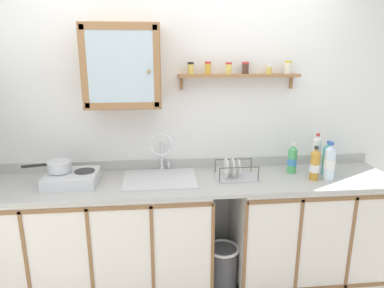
{
  "coord_description": "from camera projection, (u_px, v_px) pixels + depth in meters",
  "views": [
    {
      "loc": [
        -0.23,
        -2.12,
        1.9
      ],
      "look_at": [
        0.03,
        0.46,
        1.21
      ],
      "focal_mm": 31.62,
      "sensor_mm": 36.0,
      "label": 1
    }
  ],
  "objects": [
    {
      "name": "trash_bin",
      "position": [
        223.0,
        268.0,
        2.75
      ],
      "size": [
        0.26,
        0.26,
        0.41
      ],
      "color": "#4C4C51",
      "rests_on": "ground"
    },
    {
      "name": "bottle_detergent_teal_0",
      "position": [
        327.0,
        159.0,
        2.71
      ],
      "size": [
        0.08,
        0.08,
        0.28
      ],
      "color": "teal",
      "rests_on": "countertop"
    },
    {
      "name": "hot_plate_stove",
      "position": [
        72.0,
        178.0,
        2.54
      ],
      "size": [
        0.38,
        0.34,
        0.09
      ],
      "color": "silver",
      "rests_on": "countertop"
    },
    {
      "name": "saucepan",
      "position": [
        59.0,
        166.0,
        2.53
      ],
      "size": [
        0.34,
        0.18,
        0.08
      ],
      "color": "silver",
      "rests_on": "hot_plate_stove"
    },
    {
      "name": "bottle_water_clear_4",
      "position": [
        330.0,
        163.0,
        2.59
      ],
      "size": [
        0.08,
        0.08,
        0.3
      ],
      "color": "silver",
      "rests_on": "countertop"
    },
    {
      "name": "countertop",
      "position": [
        190.0,
        182.0,
        2.63
      ],
      "size": [
        3.22,
        0.63,
        0.03
      ],
      "primitive_type": "cube",
      "color": "#B2B2AD",
      "rests_on": "lower_cabinet_run"
    },
    {
      "name": "spice_shelf",
      "position": [
        239.0,
        74.0,
        2.68
      ],
      "size": [
        0.97,
        0.14,
        0.23
      ],
      "color": "#996B42"
    },
    {
      "name": "sink",
      "position": [
        160.0,
        180.0,
        2.65
      ],
      "size": [
        0.56,
        0.48,
        0.46
      ],
      "color": "silver",
      "rests_on": "countertop"
    },
    {
      "name": "backsplash",
      "position": [
        187.0,
        163.0,
        2.89
      ],
      "size": [
        3.22,
        0.02,
        0.08
      ],
      "primitive_type": "cube",
      "color": "#B2B2AD",
      "rests_on": "countertop"
    },
    {
      "name": "bottle_opaque_white_3",
      "position": [
        316.0,
        154.0,
        2.8
      ],
      "size": [
        0.07,
        0.07,
        0.32
      ],
      "color": "white",
      "rests_on": "countertop"
    },
    {
      "name": "back_wall",
      "position": [
        187.0,
        130.0,
        2.86
      ],
      "size": [
        3.86,
        0.07,
        2.53
      ],
      "color": "white",
      "rests_on": "ground"
    },
    {
      "name": "lower_cabinet_run_right",
      "position": [
        307.0,
        230.0,
        2.85
      ],
      "size": [
        1.26,
        0.61,
        0.92
      ],
      "color": "black",
      "rests_on": "ground"
    },
    {
      "name": "lower_cabinet_run",
      "position": [
        98.0,
        240.0,
        2.68
      ],
      "size": [
        1.77,
        0.61,
        0.92
      ],
      "color": "black",
      "rests_on": "ground"
    },
    {
      "name": "dish_rack",
      "position": [
        234.0,
        173.0,
        2.66
      ],
      "size": [
        0.32,
        0.23,
        0.17
      ],
      "color": "#B2B2B7",
      "rests_on": "countertop"
    },
    {
      "name": "wall_cabinet",
      "position": [
        123.0,
        66.0,
        2.51
      ],
      "size": [
        0.56,
        0.31,
        0.61
      ],
      "color": "#996B42"
    },
    {
      "name": "bottle_juice_amber_2",
      "position": [
        315.0,
        165.0,
        2.6
      ],
      "size": [
        0.07,
        0.07,
        0.27
      ],
      "color": "gold",
      "rests_on": "countertop"
    },
    {
      "name": "bottle_soda_green_1",
      "position": [
        292.0,
        160.0,
        2.76
      ],
      "size": [
        0.07,
        0.07,
        0.25
      ],
      "color": "#4CB266",
      "rests_on": "countertop"
    }
  ]
}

